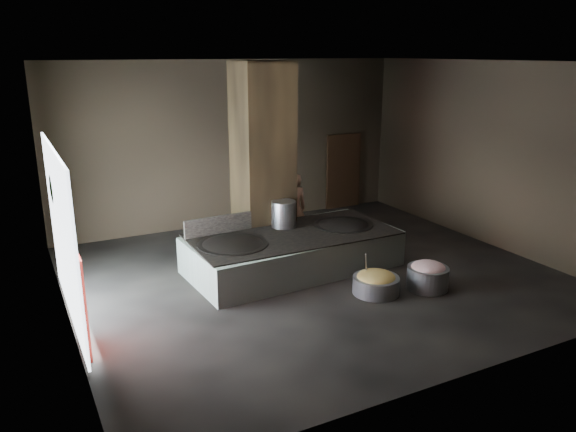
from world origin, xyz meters
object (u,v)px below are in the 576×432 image
stock_pot (284,214)px  hearth_platform (293,252)px  wok_right (343,228)px  cook (294,208)px  wok_left (233,248)px  veg_basin (376,285)px  meat_basin (427,278)px

stock_pot → hearth_platform: bearing=-95.2°
wok_right → cook: bearing=106.9°
wok_left → veg_basin: 3.05m
wok_right → veg_basin: wok_right is taller
cook → stock_pot: bearing=62.3°
wok_right → meat_basin: size_ratio=1.60×
hearth_platform → wok_right: 1.40m
cook → wok_right: bearing=116.9°
wok_right → stock_pot: stock_pot is taller
hearth_platform → stock_pot: (0.05, 0.55, 0.73)m
stock_pot → wok_right: bearing=-21.0°
cook → meat_basin: bearing=115.5°
meat_basin → wok_right: bearing=104.6°
hearth_platform → veg_basin: bearing=-69.2°
wok_right → veg_basin: (-0.48, -2.00, -0.58)m
wok_left → veg_basin: (2.32, -1.90, -0.58)m
wok_right → meat_basin: bearing=-75.4°
cook → meat_basin: cook is taller
wok_left → veg_basin: bearing=-39.3°
wok_right → meat_basin: (0.60, -2.29, -0.52)m
wok_left → veg_basin: wok_left is taller
veg_basin → wok_left: bearing=140.7°
hearth_platform → meat_basin: size_ratio=5.45×
wok_left → wok_right: bearing=2.0°
hearth_platform → wok_right: wok_right is taller
wok_left → meat_basin: (3.40, -2.19, -0.52)m
wok_left → stock_pot: 1.66m
wok_left → cook: (2.32, 1.67, 0.15)m
hearth_platform → cook: size_ratio=2.57×
wok_right → meat_basin: wok_right is taller
stock_pot → cook: (0.82, 1.07, -0.23)m
wok_left → wok_right: 2.80m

